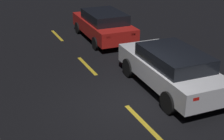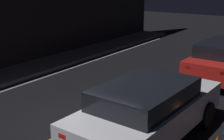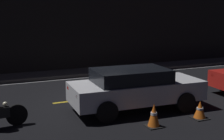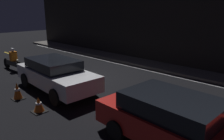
% 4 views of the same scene
% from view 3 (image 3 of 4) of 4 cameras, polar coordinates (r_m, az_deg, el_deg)
% --- Properties ---
extents(ground_plane, '(56.00, 56.00, 0.00)m').
position_cam_3_polar(ground_plane, '(12.32, -1.66, -5.06)').
color(ground_plane, black).
extents(raised_curb, '(28.00, 1.70, 0.14)m').
position_cam_3_polar(raised_curb, '(16.87, -7.93, -0.59)').
color(raised_curb, '#605B56').
rests_on(raised_curb, ground).
extents(building_front, '(28.00, 0.30, 7.13)m').
position_cam_3_polar(building_front, '(17.51, -9.13, 11.29)').
color(building_front, black).
rests_on(building_front, ground).
extents(lane_dash_c, '(2.00, 0.14, 0.01)m').
position_cam_3_polar(lane_dash_c, '(12.00, -6.11, -5.54)').
color(lane_dash_c, gold).
rests_on(lane_dash_c, ground).
extents(lane_dash_d, '(2.00, 0.14, 0.01)m').
position_cam_3_polar(lane_dash_d, '(13.96, 11.82, -3.38)').
color(lane_dash_d, gold).
rests_on(lane_dash_d, ground).
extents(lane_solid_kerb, '(25.20, 0.14, 0.01)m').
position_cam_3_polar(lane_solid_kerb, '(15.84, -6.84, -1.55)').
color(lane_solid_kerb, silver).
rests_on(lane_solid_kerb, ground).
extents(sedan_white, '(4.59, 2.06, 1.44)m').
position_cam_3_polar(sedan_white, '(10.67, 4.27, -3.21)').
color(sedan_white, silver).
rests_on(sedan_white, ground).
extents(traffic_cone_near, '(0.46, 0.46, 0.71)m').
position_cam_3_polar(traffic_cone_near, '(9.29, 7.66, -8.23)').
color(traffic_cone_near, black).
rests_on(traffic_cone_near, ground).
extents(traffic_cone_mid, '(0.49, 0.49, 0.57)m').
position_cam_3_polar(traffic_cone_mid, '(10.29, 15.77, -7.07)').
color(traffic_cone_mid, black).
rests_on(traffic_cone_mid, ground).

